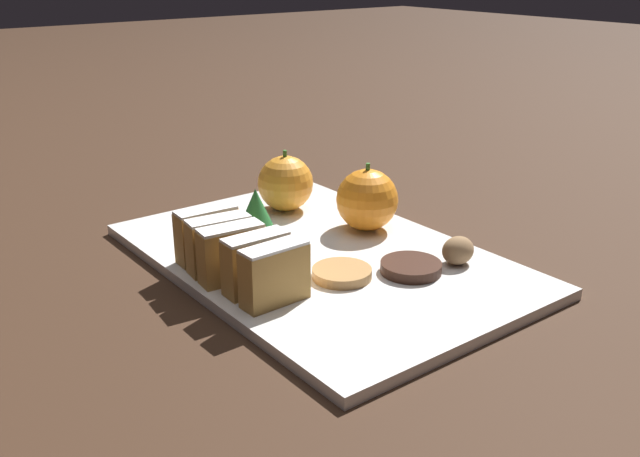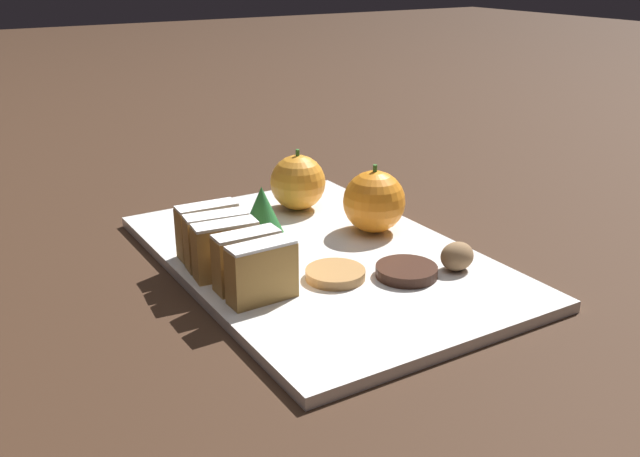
% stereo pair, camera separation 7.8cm
% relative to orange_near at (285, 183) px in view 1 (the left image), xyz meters
% --- Properties ---
extents(ground_plane, '(6.00, 6.00, 0.00)m').
position_rel_orange_near_xyz_m(ground_plane, '(-0.05, -0.14, -0.05)').
color(ground_plane, '#382316').
extents(serving_platter, '(0.31, 0.46, 0.01)m').
position_rel_orange_near_xyz_m(serving_platter, '(-0.05, -0.14, -0.04)').
color(serving_platter, white).
rests_on(serving_platter, ground_plane).
extents(stollen_slice_front, '(0.07, 0.03, 0.06)m').
position_rel_orange_near_xyz_m(stollen_slice_front, '(-0.16, -0.21, -0.01)').
color(stollen_slice_front, '#B28442').
rests_on(stollen_slice_front, serving_platter).
extents(stollen_slice_second, '(0.07, 0.03, 0.06)m').
position_rel_orange_near_xyz_m(stollen_slice_second, '(-0.16, -0.18, -0.01)').
color(stollen_slice_second, '#B28442').
rests_on(stollen_slice_second, serving_platter).
extents(stollen_slice_third, '(0.07, 0.03, 0.06)m').
position_rel_orange_near_xyz_m(stollen_slice_third, '(-0.17, -0.15, -0.01)').
color(stollen_slice_third, '#B28442').
rests_on(stollen_slice_third, serving_platter).
extents(stollen_slice_fourth, '(0.07, 0.03, 0.06)m').
position_rel_orange_near_xyz_m(stollen_slice_fourth, '(-0.16, -0.11, -0.01)').
color(stollen_slice_fourth, '#B28442').
rests_on(stollen_slice_fourth, serving_platter).
extents(stollen_slice_fifth, '(0.07, 0.03, 0.06)m').
position_rel_orange_near_xyz_m(stollen_slice_fifth, '(-0.16, -0.08, -0.01)').
color(stollen_slice_fifth, '#B28442').
rests_on(stollen_slice_fifth, serving_platter).
extents(orange_near, '(0.07, 0.07, 0.08)m').
position_rel_orange_near_xyz_m(orange_near, '(0.00, 0.00, 0.00)').
color(orange_near, orange).
rests_on(orange_near, serving_platter).
extents(orange_far, '(0.07, 0.07, 0.08)m').
position_rel_orange_near_xyz_m(orange_far, '(0.04, -0.12, 0.00)').
color(orange_far, orange).
rests_on(orange_far, serving_platter).
extents(walnut, '(0.04, 0.03, 0.03)m').
position_rel_orange_near_xyz_m(walnut, '(0.05, -0.25, -0.02)').
color(walnut, '#8E6B47').
rests_on(walnut, serving_platter).
extents(chocolate_cookie, '(0.06, 0.06, 0.01)m').
position_rel_orange_near_xyz_m(chocolate_cookie, '(-0.01, -0.24, -0.03)').
color(chocolate_cookie, '#381E14').
rests_on(chocolate_cookie, serving_platter).
extents(gingerbread_cookie, '(0.06, 0.06, 0.01)m').
position_rel_orange_near_xyz_m(gingerbread_cookie, '(-0.07, -0.21, -0.03)').
color(gingerbread_cookie, '#B27F47').
rests_on(gingerbread_cookie, serving_platter).
extents(evergreen_sprig, '(0.05, 0.05, 0.06)m').
position_rel_orange_near_xyz_m(evergreen_sprig, '(-0.08, -0.05, -0.01)').
color(evergreen_sprig, '#23662D').
rests_on(evergreen_sprig, serving_platter).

